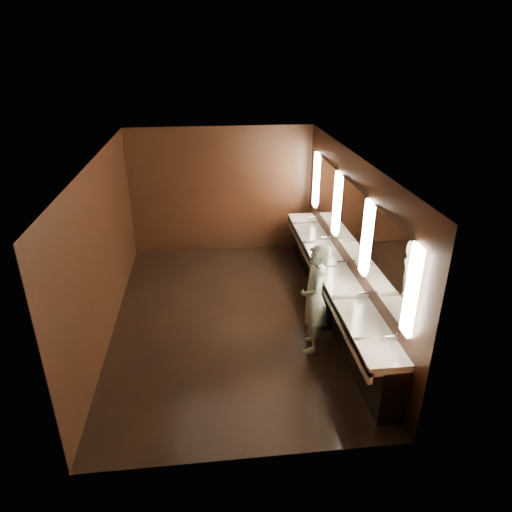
{
  "coord_description": "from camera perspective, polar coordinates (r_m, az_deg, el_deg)",
  "views": [
    {
      "loc": [
        -0.34,
        -6.77,
        4.35
      ],
      "look_at": [
        0.43,
        0.0,
        1.17
      ],
      "focal_mm": 32.0,
      "sensor_mm": 36.0,
      "label": 1
    }
  ],
  "objects": [
    {
      "name": "mirror_band",
      "position": [
        7.62,
        11.74,
        4.5
      ],
      "size": [
        0.06,
        5.03,
        1.15
      ],
      "color": "#FAE0BB",
      "rests_on": "wall_right"
    },
    {
      "name": "wall_back",
      "position": [
        10.21,
        -4.32,
        8.13
      ],
      "size": [
        4.0,
        0.02,
        2.8
      ],
      "primitive_type": "cube",
      "color": "black",
      "rests_on": "floor"
    },
    {
      "name": "floor",
      "position": [
        8.05,
        -3.04,
        -7.73
      ],
      "size": [
        6.0,
        6.0,
        0.0
      ],
      "primitive_type": "plane",
      "color": "black",
      "rests_on": "ground"
    },
    {
      "name": "trash_bin",
      "position": [
        7.82,
        8.78,
        -6.8
      ],
      "size": [
        0.44,
        0.44,
        0.53
      ],
      "primitive_type": "cylinder",
      "rotation": [
        0.0,
        0.0,
        -0.35
      ],
      "color": "black",
      "rests_on": "floor"
    },
    {
      "name": "person",
      "position": [
        6.93,
        7.33,
        -5.33
      ],
      "size": [
        0.55,
        0.71,
        1.75
      ],
      "primitive_type": "imported",
      "rotation": [
        0.0,
        0.0,
        -1.79
      ],
      "color": "#83B7C4",
      "rests_on": "floor"
    },
    {
      "name": "wall_right",
      "position": [
        7.75,
        11.65,
        2.08
      ],
      "size": [
        0.02,
        6.0,
        2.8
      ],
      "primitive_type": "cube",
      "color": "black",
      "rests_on": "floor"
    },
    {
      "name": "wall_front",
      "position": [
        4.8,
        -1.04,
        -12.91
      ],
      "size": [
        4.0,
        0.02,
        2.8
      ],
      "primitive_type": "cube",
      "color": "black",
      "rests_on": "floor"
    },
    {
      "name": "wall_left",
      "position": [
        7.57,
        -18.57,
        0.69
      ],
      "size": [
        0.02,
        6.0,
        2.8
      ],
      "primitive_type": "cube",
      "color": "black",
      "rests_on": "floor"
    },
    {
      "name": "sink_counter",
      "position": [
        8.08,
        9.7,
        -3.89
      ],
      "size": [
        0.55,
        5.4,
        1.01
      ],
      "color": "black",
      "rests_on": "floor"
    },
    {
      "name": "ceiling",
      "position": [
        6.96,
        -3.57,
        12.07
      ],
      "size": [
        4.0,
        6.0,
        0.02
      ],
      "primitive_type": "cube",
      "color": "#2D2D2B",
      "rests_on": "wall_back"
    }
  ]
}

